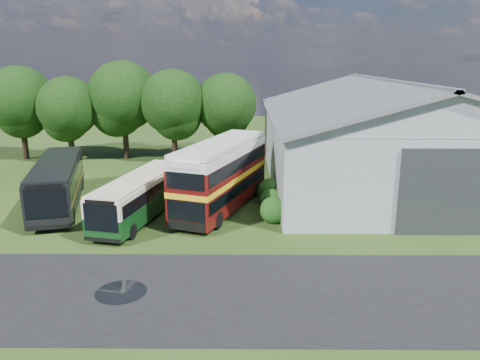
{
  "coord_description": "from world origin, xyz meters",
  "views": [
    {
      "loc": [
        3.77,
        -21.15,
        9.74
      ],
      "look_at": [
        3.52,
        8.0,
        2.14
      ],
      "focal_mm": 35.0,
      "sensor_mm": 36.0,
      "label": 1
    }
  ],
  "objects_px": {
    "storage_shed": "(385,131)",
    "bus_maroon_double": "(222,176)",
    "bus_dark_single": "(58,183)",
    "bus_green_single": "(140,196)"
  },
  "relations": [
    {
      "from": "bus_dark_single",
      "to": "bus_maroon_double",
      "type": "bearing_deg",
      "value": -17.71
    },
    {
      "from": "bus_green_single",
      "to": "bus_maroon_double",
      "type": "height_order",
      "value": "bus_maroon_double"
    },
    {
      "from": "bus_maroon_double",
      "to": "bus_dark_single",
      "type": "xyz_separation_m",
      "value": [
        -11.08,
        0.54,
        -0.62
      ]
    },
    {
      "from": "storage_shed",
      "to": "bus_dark_single",
      "type": "distance_m",
      "value": 24.86
    },
    {
      "from": "bus_dark_single",
      "to": "storage_shed",
      "type": "bearing_deg",
      "value": 1.19
    },
    {
      "from": "storage_shed",
      "to": "bus_maroon_double",
      "type": "xyz_separation_m",
      "value": [
        -12.68,
        -7.4,
        -1.9
      ]
    },
    {
      "from": "storage_shed",
      "to": "bus_green_single",
      "type": "relative_size",
      "value": 2.47
    },
    {
      "from": "storage_shed",
      "to": "bus_maroon_double",
      "type": "distance_m",
      "value": 14.81
    },
    {
      "from": "bus_green_single",
      "to": "bus_dark_single",
      "type": "xyz_separation_m",
      "value": [
        -6.08,
        2.37,
        0.21
      ]
    },
    {
      "from": "storage_shed",
      "to": "bus_dark_single",
      "type": "relative_size",
      "value": 2.15
    }
  ]
}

